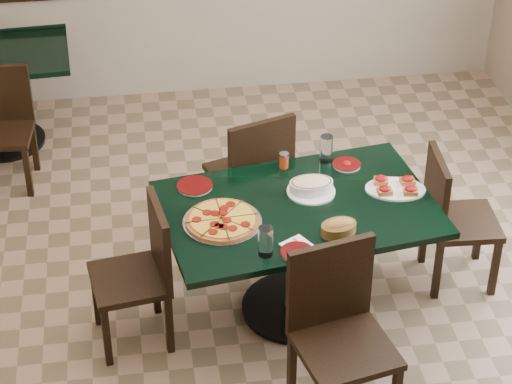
{
  "coord_description": "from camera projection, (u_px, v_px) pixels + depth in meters",
  "views": [
    {
      "loc": [
        -0.5,
        -4.49,
        3.94
      ],
      "look_at": [
        0.14,
        0.0,
        0.83
      ],
      "focal_mm": 70.0,
      "sensor_mm": 36.0,
      "label": 1
    }
  ],
  "objects": [
    {
      "name": "chair_far",
      "position": [
        254.0,
        171.0,
        6.23
      ],
      "size": [
        0.56,
        0.56,
        0.94
      ],
      "rotation": [
        0.0,
        0.0,
        3.46
      ],
      "color": "black",
      "rests_on": "floor"
    },
    {
      "name": "chair_right",
      "position": [
        451.0,
        213.0,
        5.92
      ],
      "size": [
        0.43,
        0.43,
        0.88
      ],
      "rotation": [
        0.0,
        0.0,
        1.52
      ],
      "color": "black",
      "rests_on": "floor"
    },
    {
      "name": "napkin_setting",
      "position": [
        298.0,
        245.0,
        5.23
      ],
      "size": [
        0.19,
        0.19,
        0.01
      ],
      "rotation": [
        0.0,
        0.0,
        0.51
      ],
      "color": "white",
      "rests_on": "main_table"
    },
    {
      "name": "pepperoni_pizza",
      "position": [
        222.0,
        220.0,
        5.39
      ],
      "size": [
        0.43,
        0.43,
        0.04
      ],
      "rotation": [
        0.0,
        0.0,
        0.07
      ],
      "color": "#B4B5BC",
      "rests_on": "main_table"
    },
    {
      "name": "side_plate_near",
      "position": [
        297.0,
        252.0,
        5.17
      ],
      "size": [
        0.18,
        0.18,
        0.02
      ],
      "rotation": [
        0.0,
        0.0,
        0.45
      ],
      "color": "silver",
      "rests_on": "main_table"
    },
    {
      "name": "side_plate_far_r",
      "position": [
        347.0,
        164.0,
        5.87
      ],
      "size": [
        0.17,
        0.17,
        0.03
      ],
      "rotation": [
        0.0,
        0.0,
        -0.07
      ],
      "color": "silver",
      "rests_on": "main_table"
    },
    {
      "name": "chair_left",
      "position": [
        143.0,
        267.0,
        5.49
      ],
      "size": [
        0.47,
        0.47,
        0.88
      ],
      "rotation": [
        0.0,
        0.0,
        -1.42
      ],
      "color": "black",
      "rests_on": "floor"
    },
    {
      "name": "water_glass_b",
      "position": [
        266.0,
        241.0,
        5.12
      ],
      "size": [
        0.08,
        0.08,
        0.17
      ],
      "primitive_type": "cylinder",
      "color": "silver",
      "rests_on": "main_table"
    },
    {
      "name": "side_plate_far_l",
      "position": [
        195.0,
        186.0,
        5.68
      ],
      "size": [
        0.21,
        0.21,
        0.02
      ],
      "rotation": [
        0.0,
        0.0,
        -0.17
      ],
      "color": "silver",
      "rests_on": "main_table"
    },
    {
      "name": "room_shell",
      "position": [
        348.0,
        0.0,
        6.82
      ],
      "size": [
        5.5,
        5.5,
        5.5
      ],
      "color": "silver",
      "rests_on": "floor"
    },
    {
      "name": "floor",
      "position": [
        233.0,
        309.0,
        5.95
      ],
      "size": [
        5.5,
        5.5,
        0.0
      ],
      "primitive_type": "plane",
      "color": "#88684E",
      "rests_on": "ground"
    },
    {
      "name": "chair_near",
      "position": [
        338.0,
        325.0,
        5.01
      ],
      "size": [
        0.55,
        0.55,
        0.99
      ],
      "rotation": [
        0.0,
        0.0,
        0.22
      ],
      "color": "black",
      "rests_on": "floor"
    },
    {
      "name": "pepper_shaker",
      "position": [
        284.0,
        160.0,
        5.83
      ],
      "size": [
        0.06,
        0.06,
        0.1
      ],
      "color": "#B83613",
      "rests_on": "main_table"
    },
    {
      "name": "main_table",
      "position": [
        298.0,
        232.0,
        5.63
      ],
      "size": [
        1.63,
        1.18,
        0.75
      ],
      "rotation": [
        0.0,
        0.0,
        0.15
      ],
      "color": "black",
      "rests_on": "floor"
    },
    {
      "name": "back_chair_near",
      "position": [
        3.0,
        120.0,
        6.87
      ],
      "size": [
        0.43,
        0.43,
        0.84
      ],
      "rotation": [
        0.0,
        0.0,
        -0.1
      ],
      "color": "black",
      "rests_on": "floor"
    },
    {
      "name": "water_glass_a",
      "position": [
        326.0,
        149.0,
        5.87
      ],
      "size": [
        0.08,
        0.08,
        0.16
      ],
      "primitive_type": "cylinder",
      "color": "silver",
      "rests_on": "main_table"
    },
    {
      "name": "bread_basket",
      "position": [
        339.0,
        227.0,
        5.3
      ],
      "size": [
        0.23,
        0.18,
        0.09
      ],
      "rotation": [
        0.0,
        0.0,
        0.25
      ],
      "color": "brown",
      "rests_on": "main_table"
    },
    {
      "name": "bruschetta_platter",
      "position": [
        396.0,
        187.0,
        5.65
      ],
      "size": [
        0.38,
        0.3,
        0.05
      ],
      "rotation": [
        0.0,
        0.0,
        -0.19
      ],
      "color": "silver",
      "rests_on": "main_table"
    },
    {
      "name": "lasagna_casserole",
      "position": [
        311.0,
        186.0,
        5.62
      ],
      "size": [
        0.28,
        0.28,
        0.09
      ],
      "rotation": [
        0.0,
        0.0,
        0.02
      ],
      "color": "silver",
      "rests_on": "main_table"
    }
  ]
}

